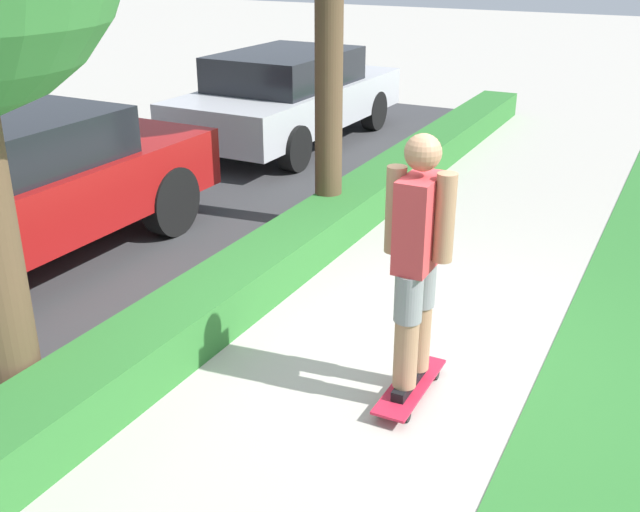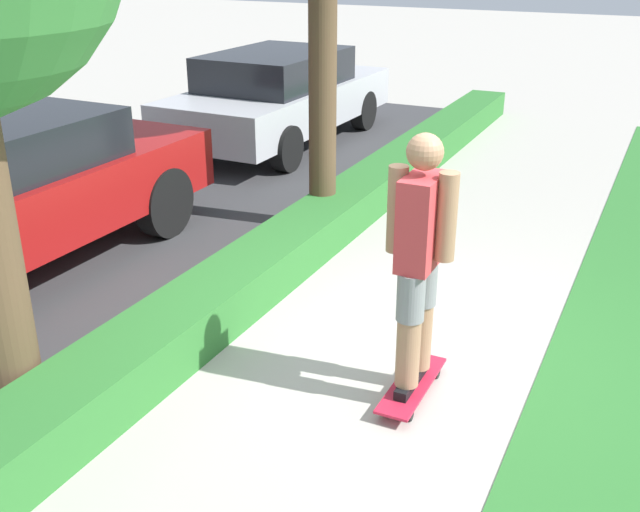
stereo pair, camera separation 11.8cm
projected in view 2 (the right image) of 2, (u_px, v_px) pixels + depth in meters
ground_plane at (400, 359)px, 5.75m from camera, size 60.00×60.00×0.00m
street_asphalt at (2, 263)px, 7.43m from camera, size 18.03×5.00×0.01m
hedge_row at (222, 296)px, 6.32m from camera, size 18.03×0.60×0.40m
skateboard at (412, 385)px, 5.28m from camera, size 0.87×0.24×0.09m
skater_person at (419, 258)px, 4.89m from camera, size 0.51×0.46×1.79m
parked_car_rear at (279, 95)px, 11.53m from camera, size 4.46×1.89×1.42m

